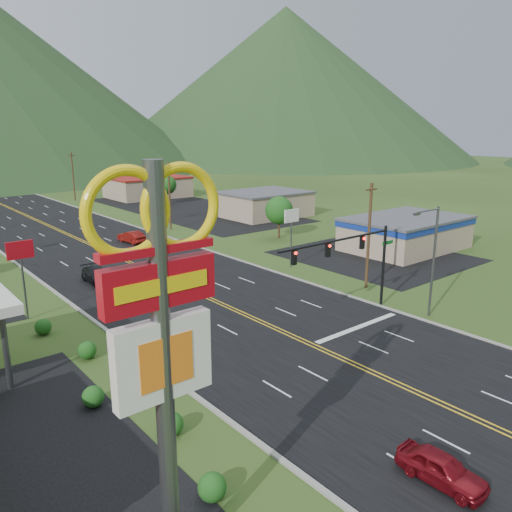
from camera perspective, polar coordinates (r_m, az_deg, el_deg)
ground at (r=29.84m, az=23.87°, el=-16.75°), size 500.00×500.00×0.00m
road at (r=29.84m, az=23.87°, el=-16.75°), size 20.00×460.00×0.04m
curb_west at (r=22.66m, az=10.59°, el=-26.76°), size 0.30×460.00×0.14m
pylon_sign at (r=15.26m, az=-10.83°, el=-7.12°), size 4.32×0.60×14.00m
traffic_signal at (r=40.02m, az=11.08°, el=0.38°), size 13.10×0.43×7.00m
streetlight_east at (r=41.58m, az=19.46°, el=0.13°), size 3.28×0.25×9.00m
building_east_near at (r=65.58m, az=16.75°, el=2.73°), size 15.40×10.40×4.10m
building_east_mid at (r=86.93m, az=0.92°, el=6.00°), size 14.40×11.40×4.30m
building_east_far at (r=113.75m, az=-12.25°, el=7.71°), size 16.40×12.40×4.50m
pole_sign_west_a at (r=42.83m, az=-25.29°, el=-0.21°), size 2.00×0.18×6.40m
pole_sign_east_a at (r=54.09m, az=4.08°, el=3.94°), size 2.00×0.18×6.40m
pole_sign_east_b at (r=80.12m, az=-11.96°, el=7.06°), size 2.00×0.18×6.40m
tree_east_a at (r=69.00m, az=2.65°, el=5.24°), size 3.84×3.84×5.82m
tree_east_b at (r=102.12m, az=-10.17°, el=8.01°), size 3.84×3.84×5.82m
utility_pole_a at (r=47.86m, az=12.77°, el=2.33°), size 1.60×0.28×10.00m
utility_pole_b at (r=75.98m, az=-9.85°, el=6.84°), size 1.60×0.28×10.00m
utility_pole_c at (r=112.34m, az=-20.17°, el=8.56°), size 1.60×0.28×10.00m
utility_pole_d at (r=150.55m, az=-25.38°, el=9.33°), size 1.60×0.28×10.00m
mountain_ne at (r=254.35m, az=3.33°, el=18.91°), size 180.00×180.00×70.00m
car_red_near at (r=24.54m, az=20.44°, el=-21.87°), size 1.71×3.97×1.33m
car_dark_mid at (r=51.47m, az=-17.59°, el=-2.19°), size 2.24×5.19×1.49m
car_red_far at (r=68.50m, az=-14.02°, el=2.11°), size 2.25×4.89×1.55m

